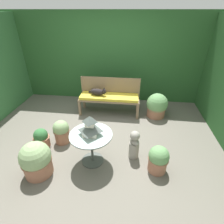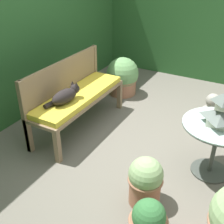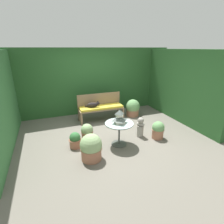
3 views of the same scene
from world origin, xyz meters
name	(u,v)px [view 2 (image 2 of 3)]	position (x,y,z in m)	size (l,w,h in m)	color
ground	(150,154)	(0.00, 0.00, 0.00)	(30.00, 30.00, 0.00)	#666056
foliage_hedge_right	(208,11)	(2.85, 0.15, 1.16)	(0.70, 3.50, 2.33)	#285628
garden_bench	(79,98)	(0.10, 1.05, 0.43)	(1.52, 0.48, 0.50)	#7F664C
bench_backrest	(64,79)	(0.10, 1.27, 0.65)	(1.52, 0.06, 0.90)	#7F664C
cat	(65,96)	(-0.18, 1.04, 0.59)	(0.48, 0.24, 0.21)	black
patio_table	(217,135)	(0.03, -0.68, 0.47)	(0.72, 0.72, 0.60)	#424742
pagoda_birdhouse	(223,111)	(0.03, -0.68, 0.75)	(0.31, 0.31, 0.35)	beige
garden_bust	(210,115)	(0.76, -0.48, 0.28)	(0.24, 0.28, 0.57)	gray
potted_plant_bench_right	(145,181)	(-0.70, -0.23, 0.26)	(0.33, 0.33, 0.50)	#9E664C
potted_plant_patio_mid	(148,222)	(-1.05, -0.41, 0.19)	(0.32, 0.32, 0.40)	#9E664C
potted_plant_path_edge	(123,77)	(1.30, 1.04, 0.29)	(0.52, 0.52, 0.61)	#9E664C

